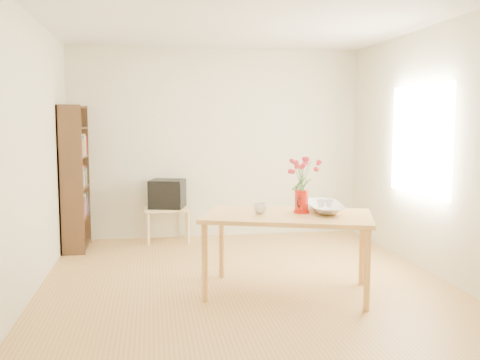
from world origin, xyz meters
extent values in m
plane|color=#B58240|center=(0.00, 0.00, 0.00)|extent=(4.50, 4.50, 0.00)
plane|color=white|center=(0.00, 0.00, 2.60)|extent=(4.50, 4.50, 0.00)
plane|color=beige|center=(0.00, 2.25, 1.30)|extent=(4.00, 0.00, 4.00)
plane|color=beige|center=(0.00, -2.25, 1.30)|extent=(4.00, 0.00, 4.00)
plane|color=beige|center=(-2.00, 0.00, 1.30)|extent=(0.00, 4.50, 4.50)
plane|color=beige|center=(2.00, 0.00, 1.30)|extent=(0.00, 4.50, 4.50)
plane|color=white|center=(1.98, 0.30, 1.40)|extent=(0.00, 1.30, 1.30)
cube|color=#CC8E46|center=(0.34, -0.38, 0.73)|extent=(1.73, 1.32, 0.04)
cylinder|color=#CC8E46|center=(-0.45, -0.50, 0.35)|extent=(0.06, 0.06, 0.71)
cylinder|color=#CC8E46|center=(0.88, -0.96, 0.35)|extent=(0.06, 0.06, 0.71)
cylinder|color=#CC8E46|center=(-0.20, 0.21, 0.35)|extent=(0.06, 0.06, 0.71)
cylinder|color=#CC8E46|center=(1.12, -0.25, 0.35)|extent=(0.06, 0.06, 0.71)
cube|color=#E3C180|center=(-0.70, 1.97, 0.45)|extent=(0.60, 0.45, 0.03)
cylinder|color=#E3C180|center=(-0.96, 1.78, 0.22)|extent=(0.04, 0.04, 0.43)
cylinder|color=#E3C180|center=(-0.44, 1.78, 0.22)|extent=(0.04, 0.04, 0.43)
cylinder|color=#E3C180|center=(-0.96, 2.15, 0.22)|extent=(0.04, 0.04, 0.43)
cylinder|color=#E3C180|center=(-0.44, 2.15, 0.22)|extent=(0.04, 0.04, 0.43)
cube|color=#341F11|center=(-1.85, 1.41, 0.90)|extent=(0.28, 0.02, 1.80)
cube|color=#341F11|center=(-1.85, 2.09, 0.90)|extent=(0.28, 0.03, 1.80)
cube|color=#341F11|center=(-1.98, 1.75, 0.90)|extent=(0.02, 0.70, 1.80)
cube|color=#341F11|center=(-1.85, 1.75, 0.04)|extent=(0.27, 0.65, 0.02)
cube|color=#341F11|center=(-1.85, 1.75, 0.40)|extent=(0.27, 0.65, 0.02)
cube|color=#341F11|center=(-1.85, 1.75, 0.78)|extent=(0.27, 0.65, 0.02)
cube|color=#341F11|center=(-1.85, 1.75, 1.16)|extent=(0.27, 0.65, 0.02)
cube|color=#341F11|center=(-1.85, 1.75, 1.52)|extent=(0.27, 0.65, 0.02)
cube|color=#341F11|center=(-1.85, 1.75, 1.78)|extent=(0.27, 0.65, 0.02)
cylinder|color=red|center=(0.48, -0.33, 0.85)|extent=(0.12, 0.12, 0.21)
cylinder|color=red|center=(0.48, -0.33, 0.76)|extent=(0.14, 0.14, 0.02)
cylinder|color=red|center=(0.48, -0.33, 0.96)|extent=(0.13, 0.13, 0.01)
cone|color=red|center=(0.51, -0.38, 0.94)|extent=(0.07, 0.08, 0.06)
torus|color=black|center=(0.44, -0.27, 0.86)|extent=(0.07, 0.10, 0.10)
imported|color=white|center=(0.09, -0.31, 0.80)|extent=(0.14, 0.14, 0.10)
imported|color=white|center=(0.72, -0.29, 0.98)|extent=(0.55, 0.55, 0.45)
imported|color=white|center=(0.68, -0.29, 0.93)|extent=(0.09, 0.09, 0.06)
imported|color=white|center=(0.77, -0.27, 0.93)|extent=(0.09, 0.09, 0.07)
cube|color=black|center=(-0.70, 1.97, 0.65)|extent=(0.52, 0.49, 0.37)
cube|color=black|center=(-0.70, 2.04, 0.67)|extent=(0.35, 0.29, 0.26)
cube|color=black|center=(-0.70, 1.77, 0.67)|extent=(0.33, 0.10, 0.26)
camera|label=1|loc=(-0.90, -5.12, 1.61)|focal=40.00mm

